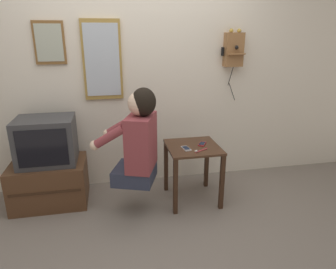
# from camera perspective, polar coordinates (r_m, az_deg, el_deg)

# --- Properties ---
(ground_plane) EXTENTS (14.00, 14.00, 0.00)m
(ground_plane) POSITION_cam_1_polar(r_m,az_deg,el_deg) (2.67, -2.84, -19.47)
(ground_plane) COLOR slate
(wall_back) EXTENTS (6.80, 0.05, 2.55)m
(wall_back) POSITION_cam_1_polar(r_m,az_deg,el_deg) (3.26, -6.29, 12.02)
(wall_back) COLOR silver
(wall_back) RESTS_ON ground_plane
(side_table) EXTENTS (0.51, 0.52, 0.59)m
(side_table) POSITION_cam_1_polar(r_m,az_deg,el_deg) (3.02, 4.75, -4.40)
(side_table) COLOR #422819
(side_table) RESTS_ON ground_plane
(person) EXTENTS (0.62, 0.54, 0.88)m
(person) POSITION_cam_1_polar(r_m,az_deg,el_deg) (2.70, -5.69, -0.82)
(person) COLOR #2D3347
(person) RESTS_ON ground_plane
(tv_stand) EXTENTS (0.72, 0.51, 0.44)m
(tv_stand) POSITION_cam_1_polar(r_m,az_deg,el_deg) (3.29, -21.54, -8.50)
(tv_stand) COLOR #51331E
(tv_stand) RESTS_ON ground_plane
(television) EXTENTS (0.54, 0.42, 0.45)m
(television) POSITION_cam_1_polar(r_m,az_deg,el_deg) (3.12, -22.14, -1.12)
(television) COLOR #38383A
(television) RESTS_ON tv_stand
(wall_phone_antique) EXTENTS (0.24, 0.18, 0.77)m
(wall_phone_antique) POSITION_cam_1_polar(r_m,az_deg,el_deg) (3.43, 12.38, 15.54)
(wall_phone_antique) COLOR olive
(framed_picture) EXTENTS (0.29, 0.03, 0.41)m
(framed_picture) POSITION_cam_1_polar(r_m,az_deg,el_deg) (3.24, -21.66, 15.93)
(framed_picture) COLOR brown
(wall_mirror) EXTENTS (0.39, 0.03, 0.79)m
(wall_mirror) POSITION_cam_1_polar(r_m,az_deg,el_deg) (3.20, -12.41, 13.65)
(wall_mirror) COLOR olive
(cell_phone_held) EXTENTS (0.08, 0.13, 0.01)m
(cell_phone_held) POSITION_cam_1_polar(r_m,az_deg,el_deg) (2.89, 3.46, -2.66)
(cell_phone_held) COLOR silver
(cell_phone_held) RESTS_ON side_table
(cell_phone_spare) EXTENTS (0.12, 0.14, 0.01)m
(cell_phone_spare) POSITION_cam_1_polar(r_m,az_deg,el_deg) (3.03, 6.54, -1.77)
(cell_phone_spare) COLOR maroon
(cell_phone_spare) RESTS_ON side_table
(toothbrush) EXTENTS (0.15, 0.09, 0.02)m
(toothbrush) POSITION_cam_1_polar(r_m,az_deg,el_deg) (2.85, 6.15, -3.06)
(toothbrush) COLOR #D83F4C
(toothbrush) RESTS_ON side_table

